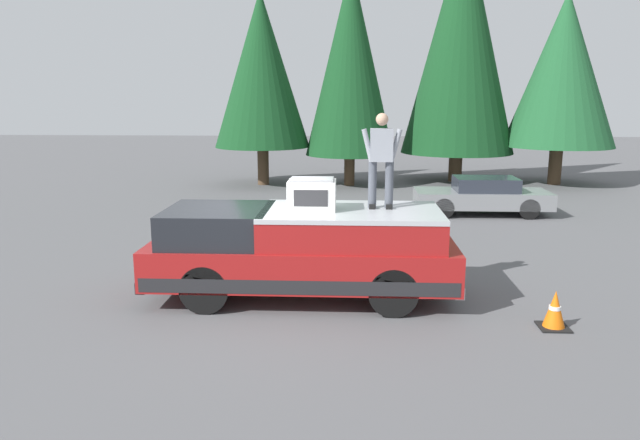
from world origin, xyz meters
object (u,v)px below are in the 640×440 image
Objects in this scene: compressor_unit at (312,194)px; traffic_cone at (555,311)px; pickup_truck at (302,251)px; parked_car_grey at (482,196)px; person_on_truck_bed at (381,158)px.

compressor_unit is 1.35× the size of traffic_cone.
pickup_truck is 8.94× the size of traffic_cone.
parked_car_grey is at bearing -30.52° from compressor_unit.
parked_car_grey is at bearing -24.32° from person_on_truck_bed.
compressor_unit is 9.56m from parked_car_grey.
traffic_cone is (-1.48, -2.72, -2.26)m from person_on_truck_bed.
compressor_unit is 4.45m from traffic_cone.
traffic_cone is (-1.29, -4.12, -0.58)m from pickup_truck.
pickup_truck is at bearing 79.58° from compressor_unit.
pickup_truck is 1.07m from compressor_unit.
pickup_truck reaches higher than parked_car_grey.
traffic_cone is (-1.25, -3.94, -1.64)m from compressor_unit.
pickup_truck is 6.60× the size of compressor_unit.
compressor_unit is at bearing 72.36° from traffic_cone.
pickup_truck is at bearing 97.84° from person_on_truck_bed.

